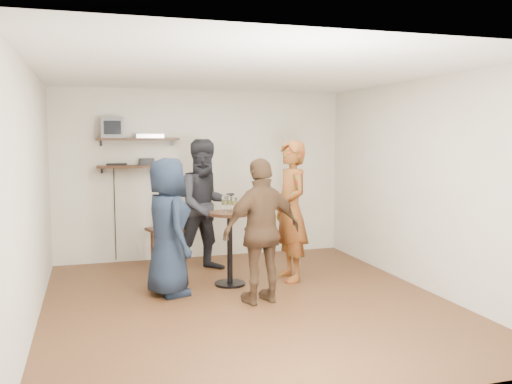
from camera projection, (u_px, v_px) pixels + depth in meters
room at (248, 190)px, 6.06m from camera, size 4.58×5.08×2.68m
shelf_upper at (138, 139)px, 7.97m from camera, size 1.20×0.25×0.04m
shelf_lower at (138, 166)px, 8.01m from camera, size 1.20×0.25×0.04m
crt_monitor at (112, 128)px, 7.85m from camera, size 0.32×0.30×0.30m
dvd_deck at (149, 136)px, 8.01m from camera, size 0.40×0.24×0.06m
radio at (146, 162)px, 8.04m from camera, size 0.22×0.10×0.10m
power_strip at (117, 164)px, 7.96m from camera, size 0.30×0.05×0.03m
side_table at (167, 235)px, 7.74m from camera, size 0.60×0.60×0.58m
vase_lilies at (166, 206)px, 7.70m from camera, size 0.20×0.20×1.02m
drinks_table at (230, 238)px, 6.87m from camera, size 0.51×0.51×0.94m
wine_glass_fl at (225, 201)px, 6.77m from camera, size 0.07×0.07×0.21m
wine_glass_fr at (235, 202)px, 6.81m from camera, size 0.06×0.06×0.19m
wine_glass_bl at (227, 201)px, 6.87m from camera, size 0.07×0.07×0.21m
wine_glass_br at (231, 202)px, 6.84m from camera, size 0.07×0.07×0.20m
person_plaid at (291, 211)px, 7.11m from camera, size 0.46×0.68×1.84m
person_dark at (206, 205)px, 7.59m from camera, size 1.00×0.83×1.85m
person_navy at (168, 227)px, 6.43m from camera, size 0.70×0.91×1.65m
person_brown at (262, 231)px, 6.13m from camera, size 1.03×0.60×1.66m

